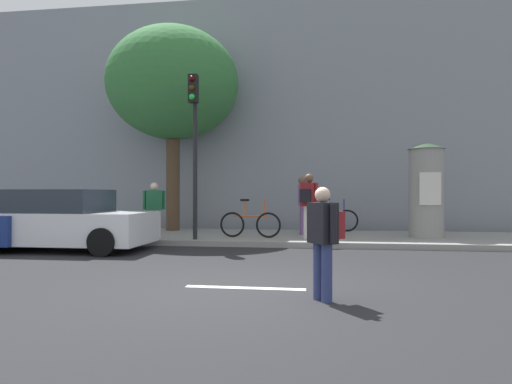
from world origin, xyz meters
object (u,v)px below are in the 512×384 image
bicycle_leaning (331,220)px  bicycle_upright (250,224)px  traffic_light (194,129)px  pedestrian_tallest (154,206)px  parked_car_blue (62,221)px  pedestrian_in_red_top (303,200)px  poster_column (426,189)px  pedestrian_in_light_jacket (324,234)px  street_tree (173,84)px  pedestrian_with_bag (309,200)px

bicycle_leaning → bicycle_upright: size_ratio=1.00×
traffic_light → pedestrian_tallest: bearing=166.5°
parked_car_blue → pedestrian_in_red_top: bearing=30.9°
poster_column → pedestrian_in_light_jacket: (-2.92, -7.44, -0.65)m
bicycle_upright → pedestrian_in_red_top: bearing=38.8°
traffic_light → pedestrian_in_red_top: bearing=34.9°
poster_column → street_tree: 8.78m
pedestrian_in_light_jacket → bicycle_upright: pedestrian_in_light_jacket is taller
street_tree → pedestrian_with_bag: 6.46m
bicycle_leaning → bicycle_upright: bearing=-134.0°
street_tree → traffic_light: bearing=-61.6°
poster_column → bicycle_leaning: poster_column is taller
poster_column → pedestrian_tallest: 7.72m
street_tree → bicycle_upright: street_tree is taller
pedestrian_in_light_jacket → pedestrian_tallest: 7.74m
street_tree → parked_car_blue: 6.33m
pedestrian_in_red_top → bicycle_leaning: bearing=54.8°
pedestrian_in_red_top → parked_car_blue: size_ratio=0.42×
traffic_light → parked_car_blue: size_ratio=1.05×
bicycle_upright → bicycle_leaning: bearing=46.0°
bicycle_upright → pedestrian_tallest: bearing=-168.7°
traffic_light → bicycle_leaning: bearing=40.9°
pedestrian_in_light_jacket → pedestrian_in_red_top: pedestrian_in_red_top is taller
pedestrian_in_light_jacket → parked_car_blue: parked_car_blue is taller
pedestrian_tallest → pedestrian_with_bag: bearing=3.4°
pedestrian_in_light_jacket → bicycle_upright: size_ratio=0.84×
street_tree → pedestrian_with_bag: size_ratio=3.83×
traffic_light → pedestrian_in_light_jacket: 7.17m
bicycle_upright → parked_car_blue: bearing=-152.1°
pedestrian_in_red_top → bicycle_upright: bearing=-141.2°
poster_column → bicycle_upright: size_ratio=1.53×
pedestrian_tallest → poster_column: bearing=9.5°
bicycle_upright → poster_column: bearing=8.6°
poster_column → traffic_light: bearing=-166.1°
traffic_light → street_tree: 3.82m
poster_column → pedestrian_in_light_jacket: size_ratio=1.82×
street_tree → pedestrian_tallest: size_ratio=4.40×
street_tree → bicycle_leaning: (5.28, 0.34, -4.55)m
poster_column → street_tree: bearing=170.6°
street_tree → pedestrian_tallest: (0.32, -2.59, -4.03)m
poster_column → street_tree: (-7.92, 1.32, 3.57)m
poster_column → bicycle_upright: poster_column is taller
pedestrian_tallest → pedestrian_in_red_top: bearing=22.4°
pedestrian_in_red_top → bicycle_leaning: (0.87, 1.24, -0.66)m
pedestrian_tallest → bicycle_leaning: pedestrian_tallest is taller
pedestrian_in_red_top → pedestrian_tallest: bearing=-157.6°
pedestrian_in_red_top → street_tree: bearing=168.4°
pedestrian_with_bag → bicycle_leaning: 2.83m
pedestrian_with_bag → bicycle_leaning: pedestrian_with_bag is taller
bicycle_upright → parked_car_blue: size_ratio=0.42×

